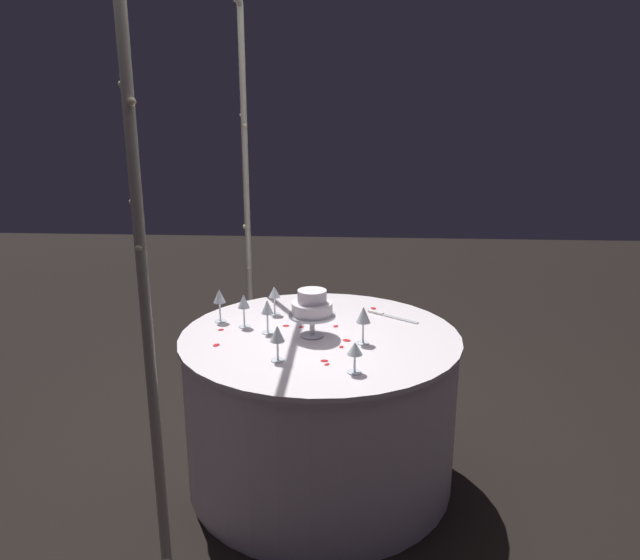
# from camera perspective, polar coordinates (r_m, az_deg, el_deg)

# --- Properties ---
(ground_plane) EXTENTS (12.00, 12.00, 0.00)m
(ground_plane) POSITION_cam_1_polar(r_m,az_deg,el_deg) (3.16, 0.00, -18.20)
(ground_plane) COLOR black
(decorative_arch) EXTENTS (1.82, 0.06, 2.36)m
(decorative_arch) POSITION_cam_1_polar(r_m,az_deg,el_deg) (2.71, -10.65, 9.80)
(decorative_arch) COLOR #B7B29E
(decorative_arch) RESTS_ON ground
(main_table) EXTENTS (1.32, 1.32, 0.76)m
(main_table) POSITION_cam_1_polar(r_m,az_deg,el_deg) (2.96, 0.00, -12.09)
(main_table) COLOR white
(main_table) RESTS_ON ground
(tiered_cake) EXTENTS (0.22, 0.22, 0.22)m
(tiered_cake) POSITION_cam_1_polar(r_m,az_deg,el_deg) (2.73, -0.76, -2.59)
(tiered_cake) COLOR silver
(tiered_cake) RESTS_ON main_table
(wine_glass_0) EXTENTS (0.06, 0.06, 0.15)m
(wine_glass_0) POSITION_cam_1_polar(r_m,az_deg,el_deg) (3.05, -4.41, -1.32)
(wine_glass_0) COLOR silver
(wine_glass_0) RESTS_ON main_table
(wine_glass_1) EXTENTS (0.06, 0.06, 0.17)m
(wine_glass_1) POSITION_cam_1_polar(r_m,az_deg,el_deg) (2.88, -7.34, -2.21)
(wine_glass_1) COLOR silver
(wine_glass_1) RESTS_ON main_table
(wine_glass_2) EXTENTS (0.06, 0.06, 0.16)m
(wine_glass_2) POSITION_cam_1_polar(r_m,az_deg,el_deg) (2.48, -4.12, -5.30)
(wine_glass_2) COLOR silver
(wine_glass_2) RESTS_ON main_table
(wine_glass_3) EXTENTS (0.06, 0.06, 0.16)m
(wine_glass_3) POSITION_cam_1_polar(r_m,az_deg,el_deg) (2.79, -5.09, -2.77)
(wine_glass_3) COLOR silver
(wine_glass_3) RESTS_ON main_table
(wine_glass_4) EXTENTS (0.07, 0.07, 0.17)m
(wine_glass_4) POSITION_cam_1_polar(r_m,az_deg,el_deg) (2.66, 4.19, -3.48)
(wine_glass_4) COLOR silver
(wine_glass_4) RESTS_ON main_table
(wine_glass_5) EXTENTS (0.06, 0.06, 0.17)m
(wine_glass_5) POSITION_cam_1_polar(r_m,az_deg,el_deg) (2.97, -9.64, -1.68)
(wine_glass_5) COLOR silver
(wine_glass_5) RESTS_ON main_table
(wine_glass_6) EXTENTS (0.06, 0.06, 0.13)m
(wine_glass_6) POSITION_cam_1_polar(r_m,az_deg,el_deg) (2.37, 3.36, -6.74)
(wine_glass_6) COLOR silver
(wine_glass_6) RESTS_ON main_table
(cake_knife) EXTENTS (0.19, 0.25, 0.01)m
(cake_knife) POSITION_cam_1_polar(r_m,az_deg,el_deg) (3.06, 6.66, -3.46)
(cake_knife) COLOR silver
(cake_knife) RESTS_ON main_table
(rose_petal_0) EXTENTS (0.03, 0.03, 0.00)m
(rose_petal_0) POSITION_cam_1_polar(r_m,az_deg,el_deg) (3.27, -4.37, -2.14)
(rose_petal_0) COLOR red
(rose_petal_0) RESTS_ON main_table
(rose_petal_1) EXTENTS (0.04, 0.04, 0.00)m
(rose_petal_1) POSITION_cam_1_polar(r_m,az_deg,el_deg) (2.90, -9.49, -4.72)
(rose_petal_1) COLOR red
(rose_petal_1) RESTS_ON main_table
(rose_petal_2) EXTENTS (0.02, 0.03, 0.00)m
(rose_petal_2) POSITION_cam_1_polar(r_m,az_deg,el_deg) (2.91, -3.30, -4.40)
(rose_petal_2) COLOR red
(rose_petal_2) RESTS_ON main_table
(rose_petal_3) EXTENTS (0.04, 0.04, 0.00)m
(rose_petal_3) POSITION_cam_1_polar(r_m,az_deg,el_deg) (2.71, -9.93, -6.17)
(rose_petal_3) COLOR red
(rose_petal_3) RESTS_ON main_table
(rose_petal_4) EXTENTS (0.03, 0.02, 0.00)m
(rose_petal_4) POSITION_cam_1_polar(r_m,az_deg,el_deg) (2.66, 2.07, -6.43)
(rose_petal_4) COLOR red
(rose_petal_4) RESTS_ON main_table
(rose_petal_5) EXTENTS (0.03, 0.03, 0.00)m
(rose_petal_5) POSITION_cam_1_polar(r_m,az_deg,el_deg) (2.48, 0.68, -8.09)
(rose_petal_5) COLOR red
(rose_petal_5) RESTS_ON main_table
(rose_petal_6) EXTENTS (0.04, 0.04, 0.00)m
(rose_petal_6) POSITION_cam_1_polar(r_m,az_deg,el_deg) (3.18, 5.16, -2.72)
(rose_petal_6) COLOR red
(rose_petal_6) RESTS_ON main_table
(rose_petal_7) EXTENTS (0.02, 0.03, 0.00)m
(rose_petal_7) POSITION_cam_1_polar(r_m,az_deg,el_deg) (2.51, 0.43, -7.75)
(rose_petal_7) COLOR red
(rose_petal_7) RESTS_ON main_table
(rose_petal_8) EXTENTS (0.04, 0.03, 0.00)m
(rose_petal_8) POSITION_cam_1_polar(r_m,az_deg,el_deg) (3.10, 1.12, -3.14)
(rose_petal_8) COLOR red
(rose_petal_8) RESTS_ON main_table
(rose_petal_9) EXTENTS (0.04, 0.03, 0.00)m
(rose_petal_9) POSITION_cam_1_polar(r_m,az_deg,el_deg) (2.90, 1.51, -4.45)
(rose_petal_9) COLOR red
(rose_petal_9) RESTS_ON main_table
(rose_petal_10) EXTENTS (0.02, 0.03, 0.00)m
(rose_petal_10) POSITION_cam_1_polar(r_m,az_deg,el_deg) (3.14, 0.73, -2.87)
(rose_petal_10) COLOR red
(rose_petal_10) RESTS_ON main_table
(rose_petal_11) EXTENTS (0.04, 0.05, 0.00)m
(rose_petal_11) POSITION_cam_1_polar(r_m,az_deg,el_deg) (2.73, 2.58, -5.80)
(rose_petal_11) COLOR red
(rose_petal_11) RESTS_ON main_table
(rose_petal_12) EXTENTS (0.03, 0.03, 0.00)m
(rose_petal_12) POSITION_cam_1_polar(r_m,az_deg,el_deg) (2.89, -1.81, -4.53)
(rose_petal_12) COLOR red
(rose_petal_12) RESTS_ON main_table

